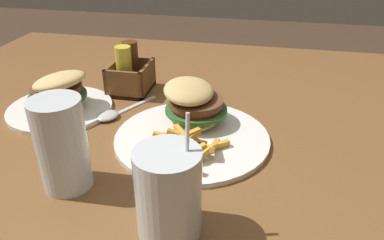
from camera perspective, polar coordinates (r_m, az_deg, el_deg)
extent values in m
cube|color=brown|center=(0.75, -4.56, -3.08)|extent=(1.21, 1.34, 0.03)
cylinder|color=brown|center=(1.44, 26.51, -6.69)|extent=(0.09, 0.09, 0.70)
cylinder|color=brown|center=(1.59, -19.87, -1.82)|extent=(0.09, 0.09, 0.70)
cylinder|color=white|center=(0.72, 0.00, -2.77)|extent=(0.30, 0.30, 0.01)
ellipsoid|color=#DBB770|center=(0.76, 0.62, 0.55)|extent=(0.13, 0.11, 0.02)
cylinder|color=#2D6628|center=(0.75, 0.63, 1.61)|extent=(0.14, 0.14, 0.01)
cylinder|color=red|center=(0.75, 0.63, 2.12)|extent=(0.11, 0.11, 0.01)
cylinder|color=brown|center=(0.74, 0.63, 2.81)|extent=(0.12, 0.12, 0.01)
ellipsoid|color=#DBB770|center=(0.74, -0.46, 4.50)|extent=(0.13, 0.11, 0.05)
cube|color=gold|center=(0.68, -0.14, -3.05)|extent=(0.02, 0.06, 0.02)
cube|color=gold|center=(0.63, -0.16, -6.58)|extent=(0.07, 0.06, 0.04)
cube|color=gold|center=(0.62, -2.82, -7.38)|extent=(0.06, 0.08, 0.03)
cube|color=gold|center=(0.63, -0.74, -5.34)|extent=(0.06, 0.06, 0.02)
cube|color=gold|center=(0.66, 0.30, -4.22)|extent=(0.04, 0.08, 0.03)
cube|color=gold|center=(0.62, -3.21, -7.32)|extent=(0.05, 0.05, 0.02)
cube|color=gold|center=(0.66, -1.46, -2.48)|extent=(0.02, 0.06, 0.03)
cube|color=gold|center=(0.65, -0.85, -3.13)|extent=(0.07, 0.03, 0.01)
cube|color=gold|center=(0.67, 2.91, -4.17)|extent=(0.06, 0.06, 0.01)
cube|color=gold|center=(0.68, -2.52, -2.67)|extent=(0.02, 0.08, 0.02)
cube|color=gold|center=(0.66, -1.08, -4.22)|extent=(0.06, 0.05, 0.01)
cube|color=gold|center=(0.61, -1.39, -7.60)|extent=(0.01, 0.06, 0.01)
cube|color=gold|center=(0.65, -3.07, -3.35)|extent=(0.09, 0.01, 0.03)
cube|color=gold|center=(0.66, -1.76, -3.88)|extent=(0.03, 0.06, 0.02)
cube|color=gold|center=(0.62, -1.12, -6.92)|extent=(0.03, 0.06, 0.03)
cube|color=gold|center=(0.65, -1.56, -2.72)|extent=(0.07, 0.06, 0.01)
cube|color=gold|center=(0.67, 3.45, -3.88)|extent=(0.08, 0.01, 0.04)
cube|color=gold|center=(0.65, -1.06, -2.68)|extent=(0.07, 0.06, 0.02)
cylinder|color=silver|center=(0.60, -19.22, -3.55)|extent=(0.08, 0.08, 0.15)
cylinder|color=gold|center=(0.60, -19.12, -4.11)|extent=(0.07, 0.07, 0.14)
cylinder|color=silver|center=(0.50, -3.62, -11.03)|extent=(0.09, 0.09, 0.13)
cylinder|color=yellow|center=(0.50, -3.58, -12.02)|extent=(0.08, 0.08, 0.10)
cylinder|color=white|center=(0.48, -0.83, -8.98)|extent=(0.03, 0.01, 0.17)
ellipsoid|color=silver|center=(0.81, -12.82, 0.64)|extent=(0.07, 0.06, 0.01)
cube|color=silver|center=(0.86, -8.56, 2.23)|extent=(0.11, 0.07, 0.00)
cylinder|color=white|center=(0.88, -19.42, 1.65)|extent=(0.23, 0.23, 0.01)
ellipsoid|color=#DBB770|center=(0.87, -19.59, 2.62)|extent=(0.14, 0.13, 0.02)
cylinder|color=#2D6628|center=(0.86, -19.75, 3.52)|extent=(0.16, 0.16, 0.01)
cylinder|color=red|center=(0.86, -19.83, 3.97)|extent=(0.13, 0.13, 0.01)
cylinder|color=brown|center=(0.86, -19.94, 4.57)|extent=(0.14, 0.14, 0.01)
ellipsoid|color=#DBB770|center=(0.84, -19.56, 5.67)|extent=(0.15, 0.14, 0.04)
cube|color=brown|center=(0.93, -9.19, 4.70)|extent=(0.11, 0.09, 0.01)
cube|color=brown|center=(0.88, -10.47, 5.15)|extent=(0.01, 0.09, 0.07)
cube|color=brown|center=(0.97, -8.30, 7.54)|extent=(0.01, 0.09, 0.07)
cube|color=brown|center=(0.91, -6.83, 6.24)|extent=(0.11, 0.01, 0.07)
cube|color=brown|center=(0.94, -11.77, 6.55)|extent=(0.11, 0.01, 0.07)
cylinder|color=gold|center=(0.90, -10.27, 7.67)|extent=(0.04, 0.04, 0.11)
cylinder|color=#512D14|center=(0.93, -9.27, 8.51)|extent=(0.04, 0.04, 0.11)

